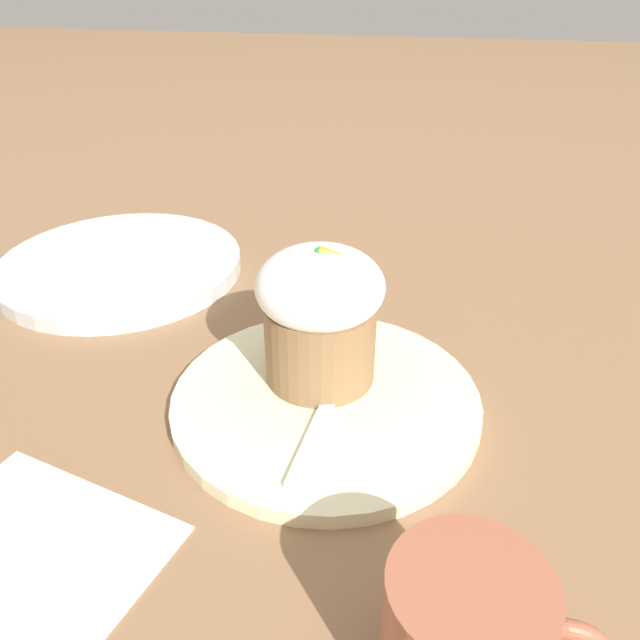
{
  "coord_description": "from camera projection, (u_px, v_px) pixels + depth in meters",
  "views": [
    {
      "loc": [
        0.06,
        -0.35,
        0.29
      ],
      "look_at": [
        -0.01,
        0.02,
        0.06
      ],
      "focal_mm": 35.0,
      "sensor_mm": 36.0,
      "label": 1
    }
  ],
  "objects": [
    {
      "name": "ground_plane",
      "position": [
        326.0,
        407.0,
        0.46
      ],
      "size": [
        4.0,
        4.0,
        0.0
      ],
      "primitive_type": "plane",
      "color": "#846042"
    },
    {
      "name": "dessert_plate",
      "position": [
        326.0,
        401.0,
        0.46
      ],
      "size": [
        0.22,
        0.22,
        0.01
      ],
      "color": "beige",
      "rests_on": "ground_plane"
    },
    {
      "name": "carrot_cake",
      "position": [
        320.0,
        313.0,
        0.44
      ],
      "size": [
        0.09,
        0.09,
        0.11
      ],
      "color": "olive",
      "rests_on": "dessert_plate"
    },
    {
      "name": "spoon",
      "position": [
        328.0,
        397.0,
        0.45
      ],
      "size": [
        0.03,
        0.13,
        0.01
      ],
      "color": "silver",
      "rests_on": "dessert_plate"
    },
    {
      "name": "side_plate",
      "position": [
        121.0,
        265.0,
        0.64
      ],
      "size": [
        0.24,
        0.24,
        0.02
      ],
      "color": "silver",
      "rests_on": "ground_plane"
    },
    {
      "name": "paper_napkin",
      "position": [
        21.0,
        561.0,
        0.34
      ],
      "size": [
        0.17,
        0.16,
        0.0
      ],
      "color": "white",
      "rests_on": "ground_plane"
    }
  ]
}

